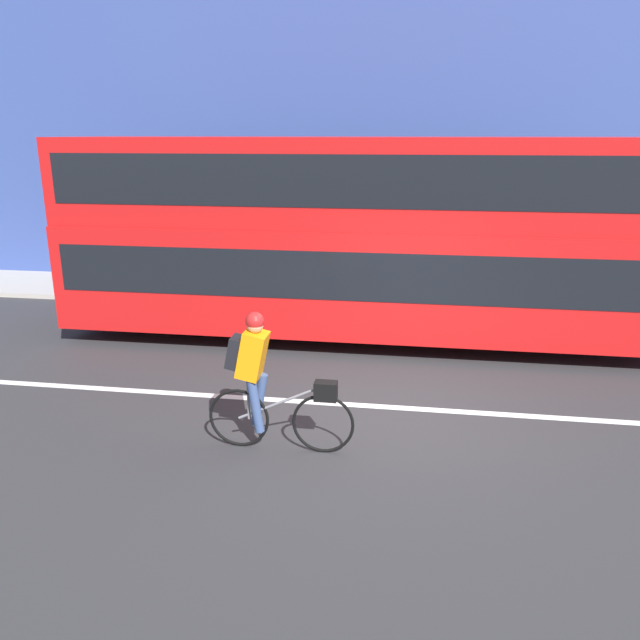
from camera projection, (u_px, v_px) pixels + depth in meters
ground_plane at (393, 413)px, 8.32m from camera, size 80.00×80.00×0.00m
road_center_line at (394, 407)px, 8.48m from camera, size 50.00×0.14×0.01m
sidewalk_curb at (405, 298)px, 13.89m from camera, size 60.00×2.25×0.10m
building_facade at (412, 134)px, 14.08m from camera, size 60.00×0.30×7.12m
bus at (358, 230)px, 10.88m from camera, size 10.28×2.48×3.52m
cyclist_on_bike at (265, 377)px, 7.14m from camera, size 1.73×0.32×1.67m
street_sign_post at (167, 228)px, 14.15m from camera, size 0.36×0.09×2.52m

